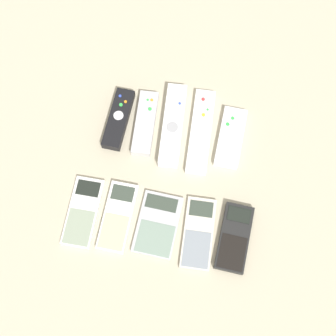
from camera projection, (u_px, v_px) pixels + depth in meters
ground_plane at (166, 181)px, 1.08m from camera, size 3.00×3.00×0.00m
remote_0 at (119, 119)px, 1.12m from camera, size 0.05×0.16×0.02m
remote_1 at (145, 123)px, 1.12m from camera, size 0.05×0.17×0.02m
remote_2 at (173, 125)px, 1.11m from camera, size 0.06×0.21×0.03m
remote_3 at (201, 131)px, 1.11m from camera, size 0.06×0.22×0.02m
remote_4 at (231, 137)px, 1.11m from camera, size 0.06×0.15×0.02m
calculator_0 at (83, 212)px, 1.05m from camera, size 0.07×0.16×0.01m
calculator_1 at (118, 217)px, 1.04m from camera, size 0.07×0.16×0.01m
calculator_2 at (158, 224)px, 1.04m from camera, size 0.10×0.15×0.01m
calculator_3 at (198, 233)px, 1.03m from camera, size 0.07×0.16×0.01m
calculator_4 at (234, 238)px, 1.03m from camera, size 0.07×0.15×0.02m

